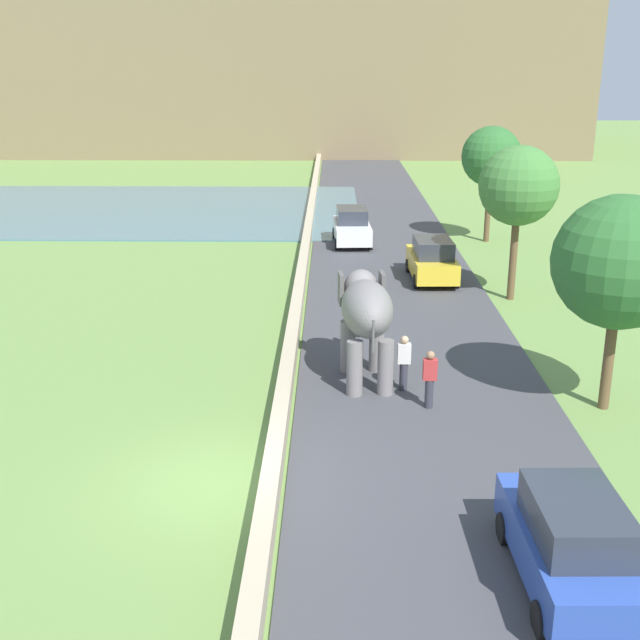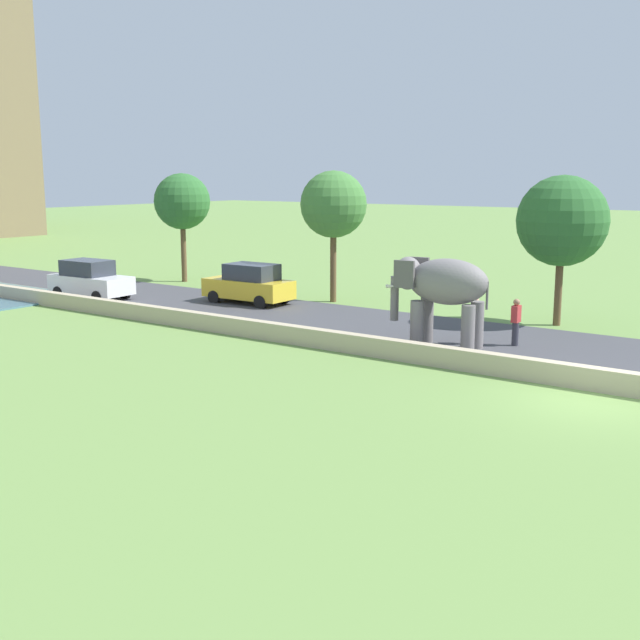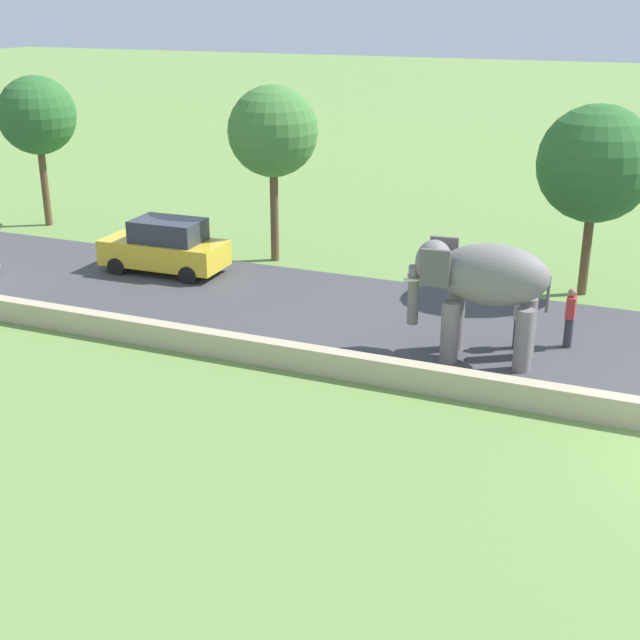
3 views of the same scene
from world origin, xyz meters
name	(u,v)px [view 2 (image 2 of 3)]	position (x,y,z in m)	size (l,w,h in m)	color
ground_plane	(589,402)	(0.00, 0.00, 0.00)	(220.00, 220.00, 0.00)	#6B8E47
road_surface	(173,302)	(5.00, 20.00, 0.03)	(7.00, 120.00, 0.06)	#424247
barrier_wall	(139,312)	(1.20, 18.00, 0.31)	(0.40, 110.00, 0.62)	tan
elephant	(441,287)	(3.41, 5.92, 2.04)	(1.63, 3.52, 2.99)	slate
person_beside_elephant	(475,320)	(4.44, 5.15, 0.87)	(0.36, 0.22, 1.63)	#33333D
person_trailing	(516,322)	(5.01, 3.97, 0.87)	(0.36, 0.22, 1.63)	#33333D
car_yellow	(249,284)	(6.58, 16.86, 0.90)	(1.88, 4.04, 1.80)	gold
car_white	(90,280)	(3.42, 23.72, 0.90)	(1.93, 4.07, 1.80)	white
tree_near	(182,202)	(10.23, 24.54, 4.22)	(2.93, 2.93, 5.71)	brown
tree_mid	(333,205)	(9.30, 14.25, 4.32)	(2.95, 2.95, 5.82)	brown
tree_far	(562,221)	(9.63, 4.16, 3.94)	(3.39, 3.39, 5.64)	brown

